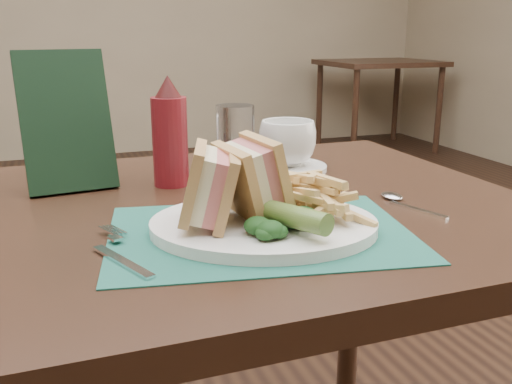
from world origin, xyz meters
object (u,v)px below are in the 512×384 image
saucer (287,168)px  sandwich_half_b (238,179)px  sandwich_half_a (193,186)px  drinking_glass (235,142)px  ketchup_bottle (170,131)px  plate (264,225)px  table_bg_right (377,106)px  coffee_cup (287,143)px  check_presenter (66,121)px  placemat (260,233)px

saucer → sandwich_half_b: bearing=-123.8°
sandwich_half_a → saucer: (0.25, 0.29, -0.06)m
drinking_glass → ketchup_bottle: bearing=-174.6°
saucer → ketchup_bottle: 0.25m
plate → ketchup_bottle: bearing=121.9°
table_bg_right → drinking_glass: 4.02m
saucer → coffee_cup: bearing=0.0°
plate → coffee_cup: coffee_cup is taller
drinking_glass → check_presenter: 0.29m
coffee_cup → table_bg_right: bearing=55.7°
saucer → drinking_glass: size_ratio=1.15×
ketchup_bottle → saucer: bearing=7.3°
check_presenter → drinking_glass: bearing=-11.6°
plate → drinking_glass: drinking_glass is taller
sandwich_half_a → drinking_glass: size_ratio=0.79×
table_bg_right → check_presenter: (-2.59, -3.23, 0.49)m
sandwich_half_b → coffee_cup: (0.19, 0.29, -0.02)m
sandwich_half_a → coffee_cup: 0.39m
ketchup_bottle → sandwich_half_a: bearing=-95.5°
table_bg_right → sandwich_half_a: bearing=-124.8°
drinking_glass → coffee_cup: bearing=9.3°
sandwich_half_b → saucer: (0.19, 0.29, -0.07)m
ketchup_bottle → placemat: bearing=-78.1°
coffee_cup → check_presenter: bearing=178.8°
sandwich_half_a → check_presenter: bearing=131.1°
table_bg_right → sandwich_half_b: bearing=-124.2°
drinking_glass → ketchup_bottle: size_ratio=0.70×
placemat → plate: (0.01, 0.00, 0.01)m
placemat → drinking_glass: bearing=78.3°
placemat → check_presenter: check_presenter is taller
sandwich_half_b → coffee_cup: size_ratio=0.99×
table_bg_right → saucer: (-2.20, -3.24, 0.38)m
sandwich_half_a → saucer: bearing=65.7°
sandwich_half_b → ketchup_bottle: ketchup_bottle is taller
check_presenter → sandwich_half_b: bearing=-62.1°
placemat → saucer: saucer is taller
sandwich_half_b → check_presenter: check_presenter is taller
placemat → check_presenter: size_ratio=1.68×
sandwich_half_a → coffee_cup: size_ratio=0.95×
plate → coffee_cup: size_ratio=2.79×
plate → ketchup_bottle: size_ratio=1.61×
sandwich_half_a → placemat: bearing=5.4°
ketchup_bottle → check_presenter: size_ratio=0.80×
sandwich_half_a → check_presenter: size_ratio=0.44×
coffee_cup → sandwich_half_a: bearing=-130.9°
saucer → drinking_glass: bearing=-170.7°
table_bg_right → saucer: saucer is taller
placemat → drinking_glass: 0.30m
table_bg_right → ketchup_bottle: (-2.43, -3.27, 0.47)m
drinking_glass → ketchup_bottle: ketchup_bottle is taller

